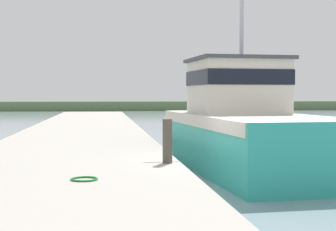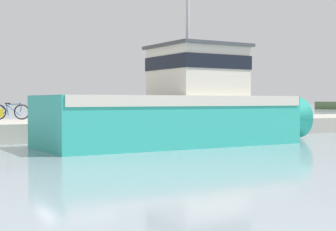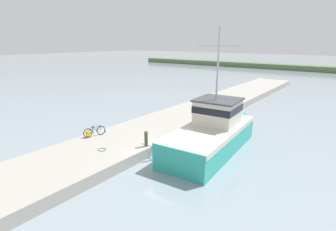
{
  "view_description": "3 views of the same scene",
  "coord_description": "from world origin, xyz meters",
  "px_view_note": "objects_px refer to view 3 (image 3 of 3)",
  "views": [
    {
      "loc": [
        -3.16,
        -13.17,
        2.49
      ],
      "look_at": [
        -1.21,
        2.14,
        1.87
      ],
      "focal_mm": 55.0,
      "sensor_mm": 36.0,
      "label": 1
    },
    {
      "loc": [
        18.75,
        -5.35,
        1.67
      ],
      "look_at": [
        0.22,
        3.87,
        1.07
      ],
      "focal_mm": 55.0,
      "sensor_mm": 36.0,
      "label": 2
    },
    {
      "loc": [
        10.18,
        -13.29,
        8.02
      ],
      "look_at": [
        -3.25,
        4.47,
        1.66
      ],
      "focal_mm": 28.0,
      "sensor_mm": 36.0,
      "label": 3
    }
  ],
  "objects_px": {
    "fishing_boat_main": "(213,131)",
    "water_bottle_by_bike": "(105,131)",
    "bicycle_touring": "(93,132)",
    "mooring_post": "(146,139)"
  },
  "relations": [
    {
      "from": "fishing_boat_main",
      "to": "water_bottle_by_bike",
      "type": "height_order",
      "value": "fishing_boat_main"
    },
    {
      "from": "fishing_boat_main",
      "to": "water_bottle_by_bike",
      "type": "bearing_deg",
      "value": -157.68
    },
    {
      "from": "fishing_boat_main",
      "to": "bicycle_touring",
      "type": "distance_m",
      "value": 9.4
    },
    {
      "from": "bicycle_touring",
      "to": "mooring_post",
      "type": "relative_size",
      "value": 1.53
    },
    {
      "from": "water_bottle_by_bike",
      "to": "mooring_post",
      "type": "bearing_deg",
      "value": -2.66
    },
    {
      "from": "fishing_boat_main",
      "to": "water_bottle_by_bike",
      "type": "relative_size",
      "value": 63.65
    },
    {
      "from": "bicycle_touring",
      "to": "water_bottle_by_bike",
      "type": "distance_m",
      "value": 1.28
    },
    {
      "from": "mooring_post",
      "to": "bicycle_touring",
      "type": "bearing_deg",
      "value": -167.7
    },
    {
      "from": "bicycle_touring",
      "to": "mooring_post",
      "type": "height_order",
      "value": "mooring_post"
    },
    {
      "from": "mooring_post",
      "to": "water_bottle_by_bike",
      "type": "relative_size",
      "value": 6.15
    }
  ]
}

